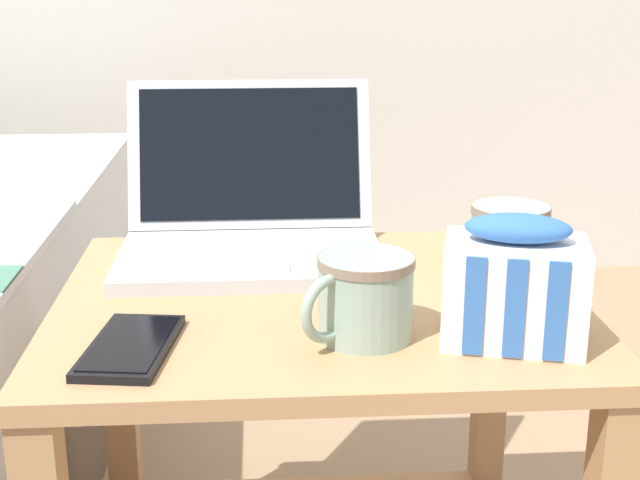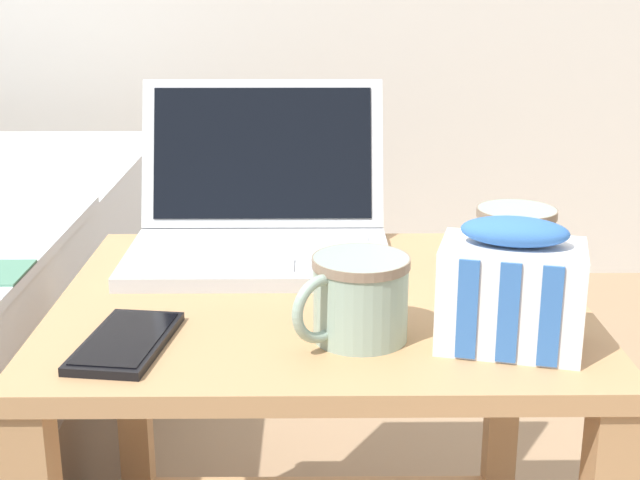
# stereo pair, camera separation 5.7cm
# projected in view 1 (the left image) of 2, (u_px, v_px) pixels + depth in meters

# --- Properties ---
(bedside_table) EXTENTS (0.61, 0.51, 0.53)m
(bedside_table) POSITION_uv_depth(u_px,v_px,m) (318.00, 440.00, 1.10)
(bedside_table) COLOR tan
(bedside_table) RESTS_ON ground_plane
(laptop) EXTENTS (0.34, 0.29, 0.22)m
(laptop) POSITION_uv_depth(u_px,v_px,m) (251.00, 222.00, 1.18)
(laptop) COLOR #B7BABC
(laptop) RESTS_ON bedside_table
(mug_front_left) EXTENTS (0.09, 0.14, 0.10)m
(mug_front_left) POSITION_uv_depth(u_px,v_px,m) (510.00, 242.00, 1.06)
(mug_front_left) COLOR #8CA593
(mug_front_left) RESTS_ON bedside_table
(mug_front_right) EXTENTS (0.12, 0.11, 0.09)m
(mug_front_right) POSITION_uv_depth(u_px,v_px,m) (364.00, 293.00, 0.91)
(mug_front_right) COLOR #8CA593
(mug_front_right) RESTS_ON bedside_table
(snack_bag) EXTENTS (0.16, 0.13, 0.13)m
(snack_bag) POSITION_uv_depth(u_px,v_px,m) (514.00, 285.00, 0.90)
(snack_bag) COLOR white
(snack_bag) RESTS_ON bedside_table
(cell_phone) EXTENTS (0.10, 0.16, 0.01)m
(cell_phone) POSITION_uv_depth(u_px,v_px,m) (130.00, 346.00, 0.89)
(cell_phone) COLOR black
(cell_phone) RESTS_ON bedside_table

